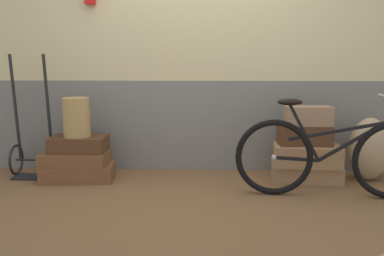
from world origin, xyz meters
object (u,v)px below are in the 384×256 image
object	(u,v)px
suitcase_2	(79,144)
bicycle	(332,157)
suitcase_3	(306,172)
suitcase_6	(308,116)
suitcase_5	(305,135)
wicker_basket	(76,117)
burlap_sack	(369,149)
suitcase_1	(75,158)
suitcase_4	(307,155)
luggage_trolley	(34,150)
suitcase_0	(79,172)

from	to	relation	value
suitcase_2	bicycle	world-z (taller)	bicycle
suitcase_3	suitcase_6	distance (m)	0.58
suitcase_5	wicker_basket	size ratio (longest dim) A/B	1.30
suitcase_3	burlap_sack	size ratio (longest dim) A/B	1.07
suitcase_3	wicker_basket	bearing A→B (deg)	-173.76
wicker_basket	burlap_sack	distance (m)	2.97
suitcase_6	suitcase_5	bearing A→B (deg)	-167.81
suitcase_1	suitcase_4	size ratio (longest dim) A/B	1.02
suitcase_5	bicycle	size ratio (longest dim) A/B	0.30
luggage_trolley	burlap_sack	bearing A→B (deg)	-1.14
suitcase_0	burlap_sack	bearing A→B (deg)	-3.04
suitcase_1	suitcase_4	distance (m)	2.34
suitcase_0	suitcase_1	world-z (taller)	suitcase_1
suitcase_2	luggage_trolley	distance (m)	0.54
burlap_sack	bicycle	distance (m)	0.76
wicker_basket	luggage_trolley	size ratio (longest dim) A/B	0.31
suitcase_4	burlap_sack	bearing A→B (deg)	12.86
suitcase_3	burlap_sack	bearing A→B (deg)	9.73
suitcase_0	suitcase_6	bearing A→B (deg)	-3.58
suitcase_5	luggage_trolley	xyz separation A→B (m)	(-2.80, 0.11, -0.20)
suitcase_2	burlap_sack	xyz separation A→B (m)	(2.95, 0.04, -0.04)
suitcase_5	bicycle	bearing A→B (deg)	-75.73
wicker_basket	suitcase_5	bearing A→B (deg)	0.18
burlap_sack	luggage_trolley	bearing A→B (deg)	178.86
suitcase_4	suitcase_6	distance (m)	0.40
suitcase_0	suitcase_2	size ratio (longest dim) A/B	1.27
burlap_sack	suitcase_1	bearing A→B (deg)	-178.58
suitcase_6	burlap_sack	world-z (taller)	suitcase_6
suitcase_4	wicker_basket	world-z (taller)	wicker_basket
suitcase_4	bicycle	xyz separation A→B (m)	(0.10, -0.46, 0.10)
wicker_basket	bicycle	distance (m)	2.48
wicker_basket	burlap_sack	world-z (taller)	wicker_basket
suitcase_1	bicycle	world-z (taller)	bicycle
wicker_basket	bicycle	world-z (taller)	bicycle
suitcase_4	suitcase_6	xyz separation A→B (m)	(0.00, 0.04, 0.40)
suitcase_5	wicker_basket	xyz separation A→B (m)	(-2.29, -0.01, 0.17)
suitcase_6	bicycle	bearing A→B (deg)	-77.75
suitcase_3	wicker_basket	world-z (taller)	wicker_basket
suitcase_3	luggage_trolley	bearing A→B (deg)	-176.26
suitcase_5	suitcase_6	world-z (taller)	suitcase_6
suitcase_4	luggage_trolley	xyz separation A→B (m)	(-2.82, 0.15, 0.01)
suitcase_1	suitcase_2	world-z (taller)	suitcase_2
suitcase_5	wicker_basket	bearing A→B (deg)	179.82
suitcase_3	bicycle	bearing A→B (deg)	-73.12
suitcase_5	burlap_sack	world-z (taller)	burlap_sack
wicker_basket	bicycle	size ratio (longest dim) A/B	0.23
suitcase_5	suitcase_3	bearing A→B (deg)	5.69
wicker_basket	suitcase_1	bearing A→B (deg)	-142.56
suitcase_2	suitcase_3	world-z (taller)	suitcase_2
suitcase_4	suitcase_6	size ratio (longest dim) A/B	1.44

